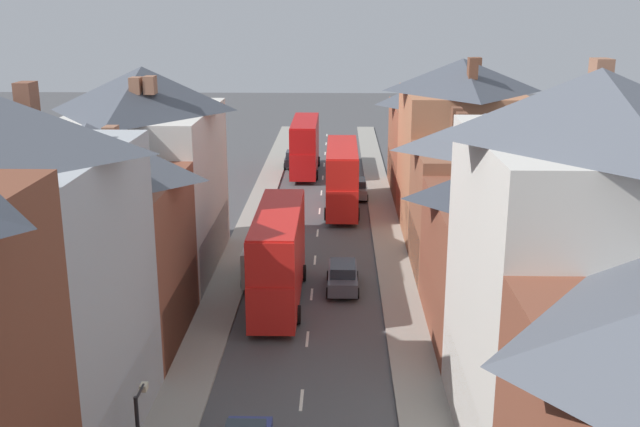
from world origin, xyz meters
The scene contains 12 objects.
pavement_left centered at (-5.10, 38.00, 0.07)m, with size 2.20×104.00×0.14m, color gray.
pavement_right centered at (5.10, 38.00, 0.07)m, with size 2.20×104.00×0.14m, color gray.
centre_line_dashes centered at (0.00, 36.00, 0.01)m, with size 0.14×97.80×0.01m.
terrace_row_left centered at (-10.19, 14.18, 6.38)m, with size 8.00×51.20×13.76m.
terrace_row_right centered at (10.18, 23.46, 5.75)m, with size 8.00×72.12×14.52m.
double_decker_bus_lead centered at (-1.81, 28.88, 2.82)m, with size 2.74×10.80×5.30m.
double_decker_bus_mid_street centered at (-1.81, 61.96, 2.82)m, with size 2.74×10.80×5.30m.
double_decker_bus_far_approaching centered at (1.79, 48.39, 2.82)m, with size 2.74×10.80×5.30m.
car_parked_left_a centered at (1.80, 30.82, 0.85)m, with size 1.90×4.48×1.69m.
car_parked_right_a centered at (3.10, 52.34, 0.85)m, with size 1.90×4.26×1.70m.
car_mid_black centered at (-3.10, 64.81, 0.85)m, with size 1.90×3.80×1.69m.
delivery_van centered at (-3.10, 32.39, 1.34)m, with size 2.20×5.20×2.41m.
Camera 1 is at (1.51, -10.52, 16.37)m, focal length 42.00 mm.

